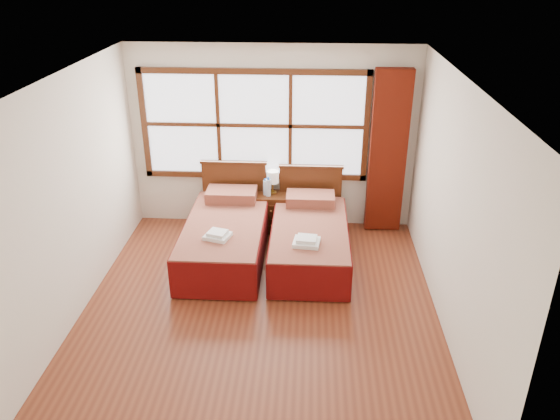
{
  "coord_description": "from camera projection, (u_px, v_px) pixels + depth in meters",
  "views": [
    {
      "loc": [
        0.52,
        -5.07,
        3.7
      ],
      "look_at": [
        0.19,
        0.7,
        0.93
      ],
      "focal_mm": 35.0,
      "sensor_mm": 36.0,
      "label": 1
    }
  ],
  "objects": [
    {
      "name": "wall_right",
      "position": [
        454.0,
        211.0,
        5.52
      ],
      "size": [
        0.0,
        4.5,
        4.5
      ],
      "primitive_type": "plane",
      "rotation": [
        1.57,
        0.0,
        -1.57
      ],
      "color": "silver",
      "rests_on": "floor"
    },
    {
      "name": "towels_right",
      "position": [
        307.0,
        241.0,
        6.52
      ],
      "size": [
        0.34,
        0.31,
        0.09
      ],
      "rotation": [
        0.0,
        0.0,
        -0.12
      ],
      "color": "white",
      "rests_on": "bed_right"
    },
    {
      "name": "lamp",
      "position": [
        273.0,
        178.0,
        7.7
      ],
      "size": [
        0.17,
        0.17,
        0.33
      ],
      "color": "#B38F39",
      "rests_on": "nightstand"
    },
    {
      "name": "nightstand",
      "position": [
        272.0,
        212.0,
        7.86
      ],
      "size": [
        0.41,
        0.41,
        0.55
      ],
      "color": "#4C2410",
      "rests_on": "floor"
    },
    {
      "name": "bottle_far",
      "position": [
        265.0,
        187.0,
        7.69
      ],
      "size": [
        0.07,
        0.07,
        0.25
      ],
      "color": "silver",
      "rests_on": "nightstand"
    },
    {
      "name": "wall_back",
      "position": [
        273.0,
        138.0,
        7.65
      ],
      "size": [
        4.0,
        0.0,
        4.0
      ],
      "primitive_type": "plane",
      "rotation": [
        1.57,
        0.0,
        0.0
      ],
      "color": "silver",
      "rests_on": "floor"
    },
    {
      "name": "window",
      "position": [
        254.0,
        125.0,
        7.54
      ],
      "size": [
        3.16,
        0.06,
        1.56
      ],
      "color": "white",
      "rests_on": "wall_back"
    },
    {
      "name": "ceiling",
      "position": [
        255.0,
        80.0,
        5.06
      ],
      "size": [
        4.5,
        4.5,
        0.0
      ],
      "primitive_type": "plane",
      "rotation": [
        3.14,
        0.0,
        0.0
      ],
      "color": "white",
      "rests_on": "wall_back"
    },
    {
      "name": "wall_left",
      "position": [
        68.0,
        202.0,
        5.73
      ],
      "size": [
        0.0,
        4.5,
        4.5
      ],
      "primitive_type": "plane",
      "rotation": [
        1.57,
        0.0,
        1.57
      ],
      "color": "silver",
      "rests_on": "floor"
    },
    {
      "name": "curtain",
      "position": [
        388.0,
        153.0,
        7.5
      ],
      "size": [
        0.5,
        0.16,
        2.3
      ],
      "primitive_type": "cube",
      "color": "#5B1509",
      "rests_on": "wall_back"
    },
    {
      "name": "floor",
      "position": [
        260.0,
        310.0,
        6.19
      ],
      "size": [
        4.5,
        4.5,
        0.0
      ],
      "primitive_type": "plane",
      "color": "brown",
      "rests_on": "ground"
    },
    {
      "name": "bed_right",
      "position": [
        310.0,
        239.0,
        7.11
      ],
      "size": [
        0.98,
        2.0,
        0.95
      ],
      "color": "#44200E",
      "rests_on": "floor"
    },
    {
      "name": "towels_left",
      "position": [
        218.0,
        235.0,
        6.62
      ],
      "size": [
        0.35,
        0.33,
        0.09
      ],
      "rotation": [
        0.0,
        0.0,
        -0.29
      ],
      "color": "white",
      "rests_on": "bed_left"
    },
    {
      "name": "bed_left",
      "position": [
        226.0,
        236.0,
        7.16
      ],
      "size": [
        1.02,
        2.04,
        0.99
      ],
      "color": "#44200E",
      "rests_on": "floor"
    },
    {
      "name": "bottle_near",
      "position": [
        268.0,
        187.0,
        7.65
      ],
      "size": [
        0.07,
        0.07,
        0.28
      ],
      "color": "silver",
      "rests_on": "nightstand"
    }
  ]
}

